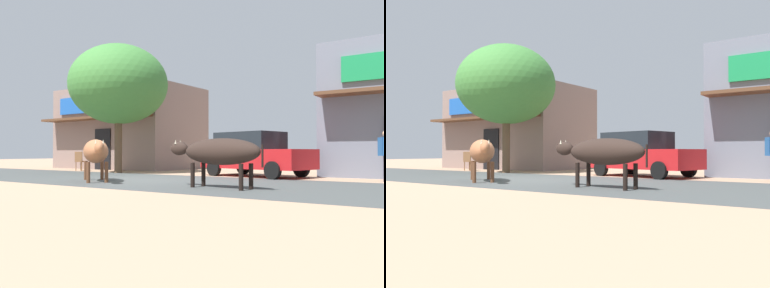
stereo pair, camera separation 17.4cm
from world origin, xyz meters
TOP-DOWN VIEW (x-y plane):
  - ground at (0.00, 0.00)m, footprint 80.00×80.00m
  - asphalt_road at (0.00, 0.00)m, footprint 72.00×5.73m
  - storefront_left_cafe at (-6.73, 7.12)m, footprint 7.52×5.61m
  - roadside_tree at (-3.45, 2.86)m, footprint 4.30×4.30m
  - parked_hatchback_car at (2.58, 3.81)m, footprint 4.43×2.60m
  - cow_near_brown at (-0.34, -1.26)m, footprint 2.42×2.06m
  - cow_far_dark at (3.97, -1.14)m, footprint 2.82×0.81m
  - cafe_chair_near_tree at (-6.43, 3.31)m, footprint 0.51×0.51m

SIDE VIEW (x-z plane):
  - ground at x=0.00m, z-range 0.00..0.00m
  - asphalt_road at x=0.00m, z-range 0.00..0.00m
  - cafe_chair_near_tree at x=-6.43m, z-range 0.05..0.97m
  - parked_hatchback_car at x=2.58m, z-range 0.02..1.66m
  - cow_far_dark at x=3.97m, z-range 0.28..1.52m
  - cow_near_brown at x=-0.34m, z-range 0.27..1.56m
  - storefront_left_cafe at x=-6.73m, z-range 0.01..4.40m
  - roadside_tree at x=-3.45m, z-range 1.05..6.63m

